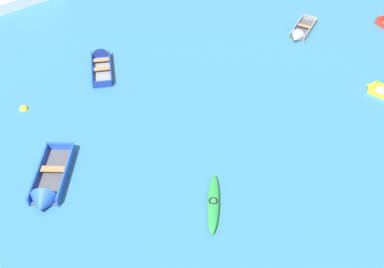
{
  "coord_description": "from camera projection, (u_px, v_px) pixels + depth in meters",
  "views": [
    {
      "loc": [
        2.84,
        6.58,
        17.33
      ],
      "look_at": [
        0.0,
        25.05,
        0.15
      ],
      "focal_mm": 46.3,
      "sensor_mm": 36.0,
      "label": 1
    }
  ],
  "objects": [
    {
      "name": "rowboat_yellow_near_left",
      "position": [
        379.0,
        90.0,
        28.13
      ],
      "size": [
        2.89,
        2.2,
        0.94
      ],
      "color": "beige",
      "rests_on": "ground_plane"
    },
    {
      "name": "rowboat_blue_back_row_left",
      "position": [
        47.0,
        190.0,
        22.49
      ],
      "size": [
        1.8,
        4.29,
        1.25
      ],
      "color": "#4C4C51",
      "rests_on": "ground_plane"
    },
    {
      "name": "rowboat_deep_blue_far_back",
      "position": [
        101.0,
        60.0,
        30.24
      ],
      "size": [
        2.18,
        3.85,
        1.03
      ],
      "color": "gray",
      "rests_on": "ground_plane"
    },
    {
      "name": "kayak_green_midfield_right",
      "position": [
        213.0,
        203.0,
        22.03
      ],
      "size": [
        0.86,
        3.44,
        0.32
      ],
      "color": "#288C3D",
      "rests_on": "ground_plane"
    },
    {
      "name": "rowboat_grey_center",
      "position": [
        299.0,
        34.0,
        32.53
      ],
      "size": [
        1.97,
        3.37,
        0.94
      ],
      "color": "#4C4C51",
      "rests_on": "ground_plane"
    },
    {
      "name": "mooring_buoy_trailing",
      "position": [
        24.0,
        109.0,
        27.09
      ],
      "size": [
        0.46,
        0.46,
        0.46
      ],
      "primitive_type": "sphere",
      "color": "yellow",
      "rests_on": "ground_plane"
    }
  ]
}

